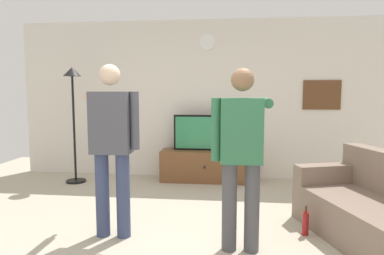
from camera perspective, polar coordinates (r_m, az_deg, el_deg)
name	(u,v)px	position (r m, az deg, el deg)	size (l,w,h in m)	color
ground_plane	(175,253)	(3.43, -2.91, -19.98)	(8.40, 8.40, 0.00)	#B2A893
back_wall	(201,100)	(6.01, 1.57, 4.63)	(6.40, 0.10, 2.70)	silver
tv_stand	(206,166)	(5.79, 2.25, -6.35)	(1.48, 0.46, 0.51)	brown
television	(206,133)	(5.74, 2.31, -0.86)	(1.07, 0.07, 0.59)	black
wall_clock	(207,42)	(6.00, 2.54, 13.96)	(0.27, 0.27, 0.03)	white
framed_picture	(322,95)	(6.12, 20.66, 5.06)	(0.61, 0.04, 0.48)	brown
floor_lamp	(73,101)	(5.91, -19.07, 4.21)	(0.32, 0.32, 1.88)	black
person_standing_nearer_lamp	(112,141)	(3.60, -13.11, -2.11)	(0.58, 0.78, 1.77)	#384266
person_standing_nearer_couch	(241,150)	(3.22, 8.18, -3.68)	(0.56, 0.78, 1.71)	#4C4C51
side_couch	(384,214)	(3.90, 29.15, -12.44)	(1.36, 1.99, 0.87)	#7F6B5B
beverage_bottle	(305,223)	(3.92, 18.24, -14.78)	(0.07, 0.07, 0.32)	maroon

